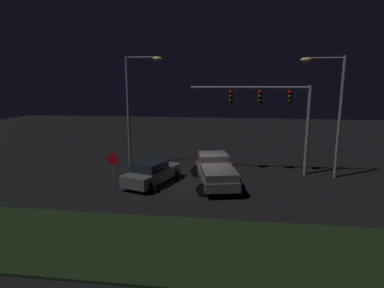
% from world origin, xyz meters
% --- Properties ---
extents(ground_plane, '(80.00, 80.00, 0.00)m').
position_xyz_m(ground_plane, '(0.00, 0.00, 0.00)').
color(ground_plane, black).
extents(grass_median, '(27.17, 5.22, 0.10)m').
position_xyz_m(grass_median, '(0.00, -8.11, 0.05)').
color(grass_median, black).
rests_on(grass_median, ground_plane).
extents(pickup_truck, '(3.63, 5.70, 1.80)m').
position_xyz_m(pickup_truck, '(0.61, -0.05, 1.00)').
color(pickup_truck, '#514C47').
rests_on(pickup_truck, ground_plane).
extents(car_sedan, '(3.36, 4.75, 1.51)m').
position_xyz_m(car_sedan, '(-3.44, -0.48, 0.74)').
color(car_sedan, '#514C47').
rests_on(car_sedan, ground_plane).
extents(traffic_signal_gantry, '(8.32, 0.56, 6.50)m').
position_xyz_m(traffic_signal_gantry, '(4.38, 3.06, 4.90)').
color(traffic_signal_gantry, slate).
rests_on(traffic_signal_gantry, ground_plane).
extents(street_lamp_left, '(2.84, 0.44, 8.43)m').
position_xyz_m(street_lamp_left, '(-5.82, 3.97, 5.31)').
color(street_lamp_left, slate).
rests_on(street_lamp_left, ground_plane).
extents(street_lamp_right, '(2.88, 0.44, 8.15)m').
position_xyz_m(street_lamp_right, '(8.12, 2.57, 5.16)').
color(street_lamp_right, slate).
rests_on(street_lamp_right, ground_plane).
extents(stop_sign, '(0.76, 0.08, 2.23)m').
position_xyz_m(stop_sign, '(-5.52, -1.66, 1.56)').
color(stop_sign, slate).
rests_on(stop_sign, ground_plane).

